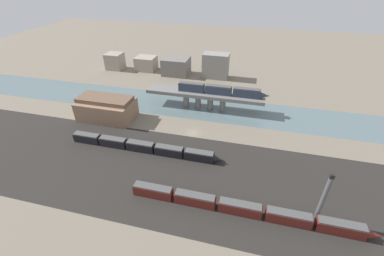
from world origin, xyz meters
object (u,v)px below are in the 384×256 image
object	(u,v)px
signal_tower	(323,200)
warehouse_building	(107,108)
train_yard_mid	(144,147)
train_yard_near	(245,209)
train_on_bridge	(221,90)

from	to	relation	value
signal_tower	warehouse_building	bearing A→B (deg)	156.41
train_yard_mid	warehouse_building	world-z (taller)	warehouse_building
train_yard_near	signal_tower	size ratio (longest dim) A/B	3.98
warehouse_building	train_yard_mid	bearing A→B (deg)	-36.38
train_on_bridge	warehouse_building	world-z (taller)	train_on_bridge
warehouse_building	signal_tower	bearing A→B (deg)	-23.59
train_on_bridge	train_yard_mid	xyz separation A→B (m)	(-21.36, -36.52, -7.88)
train_yard_near	train_yard_mid	xyz separation A→B (m)	(-36.57, 18.61, -0.05)
train_yard_near	signal_tower	world-z (taller)	signal_tower
train_yard_near	warehouse_building	xyz separation A→B (m)	(-60.79, 36.45, 2.83)
train_on_bridge	train_yard_near	distance (m)	57.73
warehouse_building	train_yard_near	bearing A→B (deg)	-30.95
train_yard_mid	signal_tower	size ratio (longest dim) A/B	3.46
train_yard_near	signal_tower	distance (m)	18.93
train_on_bridge	warehouse_building	size ratio (longest dim) A/B	1.74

